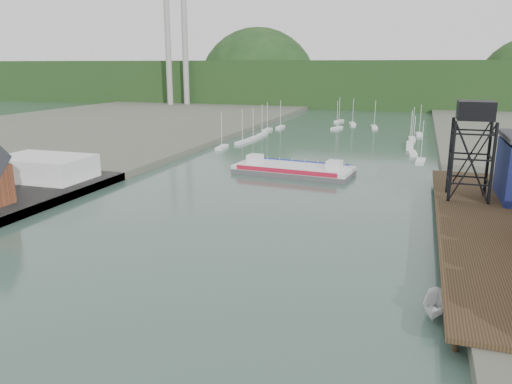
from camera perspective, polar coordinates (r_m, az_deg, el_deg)
The scene contains 9 objects.
ground at distance 46.28m, azimuth -21.44°, elevation -17.64°, with size 600.00×600.00×0.00m, color #2F4942.
east_pier at distance 78.30m, azimuth 25.01°, elevation -3.25°, with size 14.00×70.00×2.45m.
white_shed at distance 108.16m, azimuth -23.08°, elevation 2.59°, with size 18.00×12.00×4.50m, color silver.
lift_tower at distance 88.24m, azimuth 23.75°, elevation 7.89°, with size 6.50×6.50×16.00m.
marina_sailboats at distance 171.62m, azimuth 9.13°, elevation 6.34°, with size 57.71×92.65×0.90m.
smokestacks at distance 293.68m, azimuth -9.03°, elevation 15.41°, with size 11.20×8.20×60.00m.
distant_hills at distance 332.50m, azimuth 13.13°, elevation 11.70°, with size 500.00×120.00×80.00m.
chain_ferry at distance 111.71m, azimuth 4.28°, elevation 2.60°, with size 26.91×12.97×3.74m.
motorboat at distance 52.56m, azimuth 19.78°, elevation -12.15°, with size 2.06×5.49×2.12m, color silver.
Camera 1 is at (26.62, -29.46, 23.77)m, focal length 35.00 mm.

